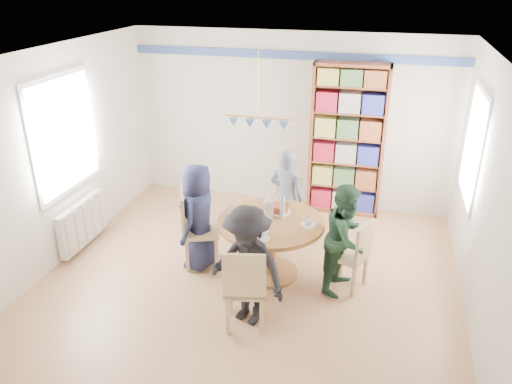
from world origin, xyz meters
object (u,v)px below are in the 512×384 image
(bookshelf, at_px, (347,142))
(person_near, at_px, (248,266))
(person_left, at_px, (199,217))
(radiator, at_px, (83,223))
(chair_right, at_px, (355,252))
(chair_near, at_px, (245,286))
(dining_table, at_px, (271,235))
(chair_far, at_px, (288,204))
(person_far, at_px, (286,197))
(person_right, at_px, (346,238))
(chair_left, at_px, (194,226))

(bookshelf, bearing_deg, person_near, -103.30)
(person_near, bearing_deg, person_left, 152.88)
(radiator, height_order, chair_right, chair_right)
(chair_right, distance_m, chair_near, 1.47)
(radiator, bearing_deg, dining_table, -0.50)
(chair_far, xyz_separation_m, person_near, (-0.03, -1.96, 0.19))
(person_far, bearing_deg, person_right, 148.71)
(radiator, relative_size, person_far, 0.73)
(chair_left, height_order, person_far, person_far)
(chair_far, height_order, bookshelf, bookshelf)
(person_right, xyz_separation_m, bookshelf, (-0.22, 2.11, 0.47))
(radiator, height_order, person_far, person_far)
(chair_left, distance_m, person_far, 1.34)
(dining_table, distance_m, chair_near, 1.08)
(chair_near, relative_size, bookshelf, 0.43)
(dining_table, distance_m, chair_right, 1.02)
(chair_far, distance_m, person_left, 1.40)
(chair_far, bearing_deg, chair_left, -133.20)
(person_left, bearing_deg, radiator, -86.44)
(radiator, distance_m, dining_table, 2.64)
(person_left, height_order, bookshelf, bookshelf)
(radiator, distance_m, chair_near, 2.85)
(person_right, bearing_deg, chair_left, 104.60)
(chair_far, xyz_separation_m, person_far, (0.01, -0.18, 0.19))
(chair_right, height_order, person_right, person_right)
(dining_table, height_order, person_left, person_left)
(chair_right, distance_m, person_far, 1.35)
(chair_far, xyz_separation_m, person_left, (-0.92, -1.04, 0.20))
(dining_table, xyz_separation_m, chair_right, (1.02, -0.03, -0.07))
(chair_left, distance_m, person_right, 1.90)
(radiator, height_order, dining_table, dining_table)
(chair_near, distance_m, bookshelf, 3.27)
(chair_right, relative_size, chair_near, 0.90)
(radiator, relative_size, bookshelf, 0.43)
(person_left, xyz_separation_m, person_far, (0.94, 0.86, -0.01))
(chair_left, height_order, chair_near, chair_left)
(person_left, height_order, person_near, person_left)
(chair_near, bearing_deg, chair_left, 132.86)
(dining_table, height_order, chair_left, chair_left)
(chair_near, height_order, bookshelf, bookshelf)
(chair_far, relative_size, person_left, 0.65)
(chair_left, distance_m, chair_near, 1.44)
(chair_near, bearing_deg, chair_right, 45.29)
(dining_table, bearing_deg, chair_far, 89.94)
(radiator, distance_m, person_far, 2.80)
(person_near, bearing_deg, chair_near, -66.44)
(dining_table, distance_m, person_far, 0.86)
(chair_left, xyz_separation_m, person_near, (0.97, -0.90, 0.12))
(person_right, height_order, person_near, person_near)
(chair_far, bearing_deg, chair_near, -90.41)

